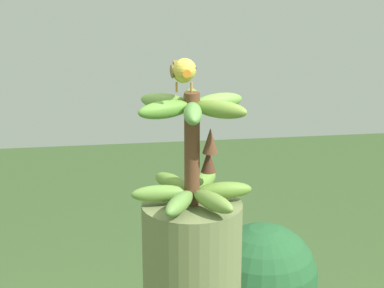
{
  "coord_description": "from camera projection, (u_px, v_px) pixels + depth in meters",
  "views": [
    {
      "loc": [
        -1.48,
        0.21,
        1.68
      ],
      "look_at": [
        0.0,
        0.0,
        1.22
      ],
      "focal_mm": 63.4,
      "sensor_mm": 36.0,
      "label": 1
    }
  ],
  "objects": [
    {
      "name": "banana_bunch",
      "position": [
        193.0,
        150.0,
        1.57
      ],
      "size": [
        0.28,
        0.29,
        0.27
      ],
      "color": "brown",
      "rests_on": "banana_tree"
    },
    {
      "name": "perched_bird",
      "position": [
        183.0,
        71.0,
        1.51
      ],
      "size": [
        0.2,
        0.06,
        0.08
      ],
      "color": "#C68933",
      "rests_on": "banana_bunch"
    },
    {
      "name": "tropical_shrub",
      "position": [
        262.0,
        278.0,
        2.85
      ],
      "size": [
        0.47,
        0.47,
        0.54
      ],
      "color": "brown",
      "rests_on": "ground"
    }
  ]
}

